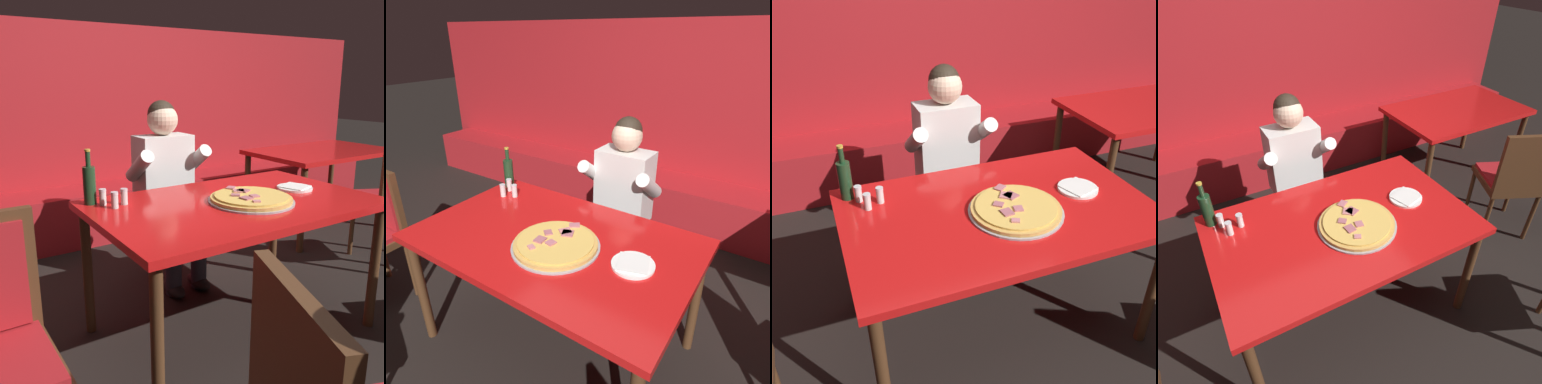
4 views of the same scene
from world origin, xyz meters
The scene contains 11 objects.
ground_plane centered at (0.00, 0.00, 0.00)m, with size 24.00×24.00×0.00m, color black.
booth_wall_panel centered at (0.00, 2.18, 0.95)m, with size 6.80×0.16×1.90m, color #A3191E.
booth_bench centered at (0.00, 1.86, 0.23)m, with size 6.46×0.48×0.46m, color #A3191E.
main_dining_table centered at (0.00, 0.00, 0.70)m, with size 1.52×0.95×0.77m.
pizza centered at (0.06, -0.06, 0.79)m, with size 0.46×0.46×0.05m.
plate_white_paper centered at (0.47, 0.01, 0.78)m, with size 0.21×0.21×0.02m.
beer_bottle centered at (-0.68, 0.36, 0.88)m, with size 0.07×0.07×0.29m.
shaker_oregano centered at (-0.63, 0.31, 0.81)m, with size 0.04×0.04×0.09m.
shaker_parmesan centered at (-0.53, 0.26, 0.81)m, with size 0.04×0.04×0.09m.
shaker_black_pepper centered at (-0.60, 0.22, 0.81)m, with size 0.04×0.04×0.09m.
diner_seated_blue_shirt centered at (0.01, 0.73, 0.71)m, with size 0.53×0.53×1.27m.
Camera 2 is at (0.98, -1.23, 1.78)m, focal length 32.00 mm.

